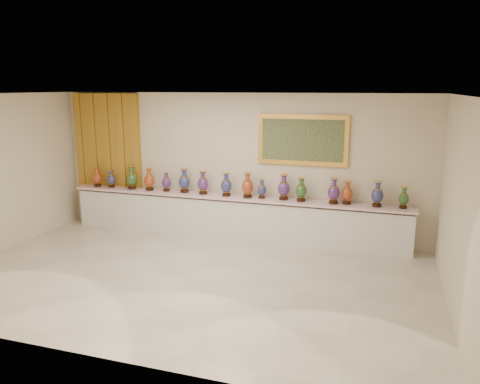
# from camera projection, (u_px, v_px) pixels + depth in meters

# --- Properties ---
(ground) EXTENTS (8.00, 8.00, 0.00)m
(ground) POSITION_uv_depth(u_px,v_px,m) (190.00, 278.00, 7.82)
(ground) COLOR beige
(ground) RESTS_ON ground
(room) EXTENTS (8.00, 8.00, 8.00)m
(room) POSITION_uv_depth(u_px,v_px,m) (136.00, 157.00, 10.42)
(room) COLOR beige
(room) RESTS_ON ground
(counter) EXTENTS (7.28, 0.48, 0.90)m
(counter) POSITION_uv_depth(u_px,v_px,m) (233.00, 217.00, 9.83)
(counter) COLOR white
(counter) RESTS_ON ground
(vase_0) EXTENTS (0.27, 0.27, 0.44)m
(vase_0) POSITION_uv_depth(u_px,v_px,m) (97.00, 178.00, 10.59)
(vase_0) COLOR black
(vase_0) RESTS_ON counter
(vase_1) EXTENTS (0.21, 0.21, 0.40)m
(vase_1) POSITION_uv_depth(u_px,v_px,m) (111.00, 179.00, 10.51)
(vase_1) COLOR black
(vase_1) RESTS_ON counter
(vase_2) EXTENTS (0.29, 0.29, 0.52)m
(vase_2) POSITION_uv_depth(u_px,v_px,m) (132.00, 179.00, 10.34)
(vase_2) COLOR black
(vase_2) RESTS_ON counter
(vase_3) EXTENTS (0.30, 0.30, 0.50)m
(vase_3) POSITION_uv_depth(u_px,v_px,m) (149.00, 180.00, 10.20)
(vase_3) COLOR black
(vase_3) RESTS_ON counter
(vase_4) EXTENTS (0.22, 0.22, 0.42)m
(vase_4) POSITION_uv_depth(u_px,v_px,m) (166.00, 183.00, 10.12)
(vase_4) COLOR black
(vase_4) RESTS_ON counter
(vase_5) EXTENTS (0.24, 0.24, 0.52)m
(vase_5) POSITION_uv_depth(u_px,v_px,m) (184.00, 182.00, 10.00)
(vase_5) COLOR black
(vase_5) RESTS_ON counter
(vase_6) EXTENTS (0.26, 0.26, 0.50)m
(vase_6) POSITION_uv_depth(u_px,v_px,m) (203.00, 184.00, 9.84)
(vase_6) COLOR black
(vase_6) RESTS_ON counter
(vase_7) EXTENTS (0.29, 0.29, 0.49)m
(vase_7) POSITION_uv_depth(u_px,v_px,m) (226.00, 186.00, 9.67)
(vase_7) COLOR black
(vase_7) RESTS_ON counter
(vase_8) EXTENTS (0.32, 0.32, 0.52)m
(vase_8) POSITION_uv_depth(u_px,v_px,m) (248.00, 186.00, 9.52)
(vase_8) COLOR black
(vase_8) RESTS_ON counter
(vase_9) EXTENTS (0.19, 0.19, 0.39)m
(vase_9) POSITION_uv_depth(u_px,v_px,m) (262.00, 190.00, 9.48)
(vase_9) COLOR black
(vase_9) RESTS_ON counter
(vase_10) EXTENTS (0.30, 0.30, 0.52)m
(vase_10) POSITION_uv_depth(u_px,v_px,m) (284.00, 188.00, 9.35)
(vase_10) COLOR black
(vase_10) RESTS_ON counter
(vase_11) EXTENTS (0.26, 0.26, 0.48)m
(vase_11) POSITION_uv_depth(u_px,v_px,m) (301.00, 191.00, 9.22)
(vase_11) COLOR black
(vase_11) RESTS_ON counter
(vase_12) EXTENTS (0.26, 0.26, 0.51)m
(vase_12) POSITION_uv_depth(u_px,v_px,m) (334.00, 192.00, 9.04)
(vase_12) COLOR black
(vase_12) RESTS_ON counter
(vase_13) EXTENTS (0.25, 0.25, 0.46)m
(vase_13) POSITION_uv_depth(u_px,v_px,m) (347.00, 194.00, 9.00)
(vase_13) COLOR black
(vase_13) RESTS_ON counter
(vase_14) EXTENTS (0.24, 0.24, 0.49)m
(vase_14) POSITION_uv_depth(u_px,v_px,m) (377.00, 195.00, 8.81)
(vase_14) COLOR black
(vase_14) RESTS_ON counter
(vase_15) EXTENTS (0.20, 0.20, 0.42)m
(vase_15) POSITION_uv_depth(u_px,v_px,m) (404.00, 199.00, 8.69)
(vase_15) COLOR black
(vase_15) RESTS_ON counter
(label_card) EXTENTS (0.10, 0.06, 0.00)m
(label_card) POSITION_uv_depth(u_px,v_px,m) (142.00, 191.00, 10.20)
(label_card) COLOR white
(label_card) RESTS_ON counter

